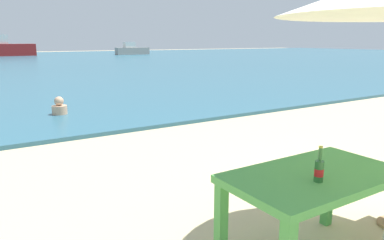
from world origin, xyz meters
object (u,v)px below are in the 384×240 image
(picnic_table_green, at_px, (314,186))
(boat_sailboat, at_px, (132,50))
(beer_bottle_amber, at_px, (319,169))
(boat_barge, at_px, (3,48))
(swimmer_person, at_px, (59,107))

(picnic_table_green, xyz_separation_m, boat_sailboat, (15.39, 39.22, -0.05))
(beer_bottle_amber, height_order, boat_barge, boat_barge)
(boat_sailboat, bearing_deg, picnic_table_green, -111.43)
(beer_bottle_amber, bearing_deg, picnic_table_green, 45.66)
(beer_bottle_amber, distance_m, boat_sailboat, 42.29)
(boat_sailboat, bearing_deg, boat_barge, 165.45)
(swimmer_person, relative_size, boat_barge, 0.07)
(beer_bottle_amber, relative_size, boat_sailboat, 0.07)
(beer_bottle_amber, xyz_separation_m, boat_sailboat, (15.51, 39.34, -0.26))
(boat_barge, bearing_deg, picnic_table_green, -92.87)
(beer_bottle_amber, xyz_separation_m, swimmer_person, (-0.22, 7.07, -0.61))
(beer_bottle_amber, height_order, swimmer_person, beer_bottle_amber)
(swimmer_person, bearing_deg, beer_bottle_amber, -88.25)
(beer_bottle_amber, distance_m, swimmer_person, 7.10)
(boat_barge, height_order, boat_sailboat, boat_barge)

